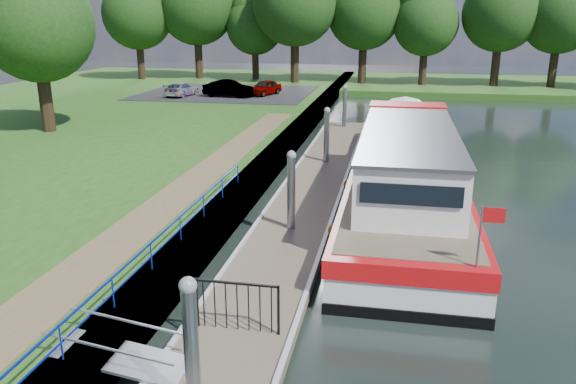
% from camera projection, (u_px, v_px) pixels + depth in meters
% --- Properties ---
extents(bank_edge, '(1.10, 90.00, 0.78)m').
position_uv_depth(bank_edge, '(261.00, 172.00, 24.61)').
color(bank_edge, '#473D2D').
rests_on(bank_edge, ground).
extents(far_bank, '(60.00, 18.00, 0.60)m').
position_uv_depth(far_bank, '(486.00, 86.00, 56.72)').
color(far_bank, '#214A15').
rests_on(far_bank, ground).
extents(footpath, '(1.60, 40.00, 0.05)m').
position_uv_depth(footpath, '(156.00, 213.00, 18.26)').
color(footpath, brown).
rests_on(footpath, riverbank).
extents(carpark, '(14.00, 12.00, 0.06)m').
position_uv_depth(carpark, '(228.00, 93.00, 47.58)').
color(carpark, black).
rests_on(carpark, riverbank).
extents(blue_fence, '(0.04, 18.04, 0.72)m').
position_uv_depth(blue_fence, '(133.00, 266.00, 13.12)').
color(blue_fence, '#0C2DBF').
rests_on(blue_fence, riverbank).
extents(pontoon, '(2.50, 30.00, 0.56)m').
position_uv_depth(pontoon, '(312.00, 193.00, 22.34)').
color(pontoon, brown).
rests_on(pontoon, ground).
extents(mooring_piles, '(0.30, 27.30, 3.55)m').
position_uv_depth(mooring_piles, '(312.00, 167.00, 22.01)').
color(mooring_piles, gray).
rests_on(mooring_piles, ground).
extents(gangway, '(2.58, 1.00, 0.92)m').
position_uv_depth(gangway, '(121.00, 356.00, 10.82)').
color(gangway, '#A5A8AD').
rests_on(gangway, ground).
extents(gate_panel, '(1.85, 0.05, 1.15)m').
position_uv_depth(gate_panel, '(237.00, 299.00, 11.92)').
color(gate_panel, black).
rests_on(gate_panel, ground).
extents(barge, '(4.36, 21.15, 4.78)m').
position_uv_depth(barge, '(405.00, 167.00, 22.66)').
color(barge, black).
rests_on(barge, ground).
extents(horizon_trees, '(54.38, 10.03, 12.87)m').
position_uv_depth(horizon_trees, '(351.00, 6.00, 53.79)').
color(horizon_trees, '#332316').
rests_on(horizon_trees, ground).
extents(bank_tree_a, '(6.12, 6.12, 9.72)m').
position_uv_depth(bank_tree_a, '(36.00, 15.00, 29.83)').
color(bank_tree_a, '#332316').
rests_on(bank_tree_a, riverbank).
extents(car_a, '(2.58, 3.79, 1.20)m').
position_uv_depth(car_a, '(265.00, 88.00, 45.75)').
color(car_a, '#999999').
rests_on(car_a, carpark).
extents(car_b, '(4.17, 1.87, 1.33)m').
position_uv_depth(car_b, '(229.00, 88.00, 44.64)').
color(car_b, '#999999').
rests_on(car_b, carpark).
extents(car_c, '(1.98, 3.86, 1.07)m').
position_uv_depth(car_c, '(182.00, 89.00, 45.20)').
color(car_c, '#999999').
rests_on(car_c, carpark).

